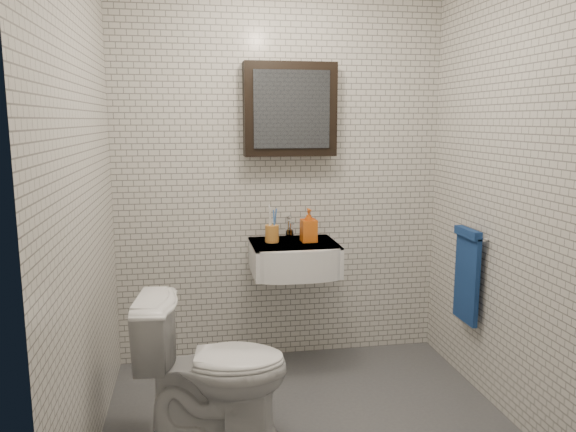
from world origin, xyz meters
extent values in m
cube|color=#4B4C52|center=(0.00, 0.00, 0.01)|extent=(2.20, 2.00, 0.01)
cube|color=silver|center=(0.00, 1.00, 1.25)|extent=(2.20, 0.02, 2.50)
cube|color=silver|center=(0.00, -1.00, 1.25)|extent=(2.20, 0.02, 2.50)
cube|color=silver|center=(-1.10, 0.00, 1.25)|extent=(0.02, 2.00, 2.50)
cube|color=silver|center=(1.10, 0.00, 1.25)|extent=(0.02, 2.00, 2.50)
cube|color=white|center=(0.05, 0.78, 0.75)|extent=(0.55, 0.45, 0.20)
cylinder|color=silver|center=(0.05, 0.80, 0.84)|extent=(0.31, 0.31, 0.02)
cylinder|color=silver|center=(0.05, 0.80, 0.85)|extent=(0.04, 0.04, 0.01)
cube|color=white|center=(0.05, 0.78, 0.84)|extent=(0.55, 0.45, 0.01)
cylinder|color=silver|center=(0.05, 0.94, 0.88)|extent=(0.06, 0.06, 0.06)
cylinder|color=silver|center=(0.05, 0.94, 0.94)|extent=(0.03, 0.03, 0.08)
cylinder|color=silver|center=(0.05, 0.88, 0.97)|extent=(0.02, 0.12, 0.02)
cube|color=silver|center=(0.05, 0.97, 0.99)|extent=(0.02, 0.09, 0.01)
cube|color=black|center=(0.05, 0.93, 1.70)|extent=(0.60, 0.14, 0.60)
cube|color=#3F444C|center=(0.05, 0.85, 1.70)|extent=(0.49, 0.01, 0.49)
cylinder|color=silver|center=(1.06, 0.35, 0.95)|extent=(0.02, 0.30, 0.02)
cylinder|color=silver|center=(1.08, 0.48, 0.95)|extent=(0.04, 0.02, 0.02)
cylinder|color=silver|center=(1.08, 0.22, 0.95)|extent=(0.04, 0.02, 0.02)
cube|color=navy|center=(1.05, 0.35, 0.68)|extent=(0.03, 0.26, 0.54)
cube|color=navy|center=(1.04, 0.35, 0.96)|extent=(0.05, 0.26, 0.05)
cylinder|color=#CB8132|center=(-0.09, 0.82, 0.91)|extent=(0.11, 0.11, 0.11)
cylinder|color=white|center=(-0.10, 0.80, 0.98)|extent=(0.02, 0.03, 0.21)
cylinder|color=#3B6BBD|center=(-0.07, 0.81, 0.97)|extent=(0.02, 0.02, 0.19)
cylinder|color=white|center=(-0.09, 0.83, 0.98)|extent=(0.03, 0.04, 0.22)
cylinder|color=#3B6BBD|center=(-0.07, 0.83, 0.97)|extent=(0.03, 0.04, 0.20)
imported|color=#EC5B18|center=(0.15, 0.78, 0.96)|extent=(0.10, 0.10, 0.22)
imported|color=white|center=(-0.51, 0.01, 0.38)|extent=(0.79, 0.51, 0.77)
camera|label=1|loc=(-0.60, -2.72, 1.63)|focal=35.00mm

